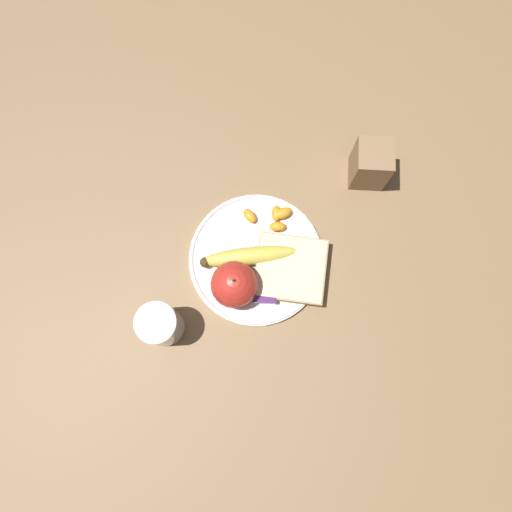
{
  "coord_description": "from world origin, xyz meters",
  "views": [
    {
      "loc": [
        0.01,
        -0.19,
        0.88
      ],
      "look_at": [
        0.0,
        0.0,
        0.03
      ],
      "focal_mm": 35.0,
      "sensor_mm": 36.0,
      "label": 1
    }
  ],
  "objects_px": {
    "plate": "(256,259)",
    "apple": "(234,285)",
    "juice_glass": "(161,325)",
    "jam_packet": "(265,294)",
    "banana": "(249,258)",
    "condiment_caddy": "(371,164)",
    "bread_slice": "(291,269)",
    "fork": "(261,247)"
  },
  "relations": [
    {
      "from": "bread_slice",
      "to": "condiment_caddy",
      "type": "relative_size",
      "value": 1.32
    },
    {
      "from": "plate",
      "to": "fork",
      "type": "height_order",
      "value": "fork"
    },
    {
      "from": "plate",
      "to": "apple",
      "type": "xyz_separation_m",
      "value": [
        -0.03,
        -0.06,
        0.04
      ]
    },
    {
      "from": "fork",
      "to": "bread_slice",
      "type": "bearing_deg",
      "value": -18.29
    },
    {
      "from": "juice_glass",
      "to": "jam_packet",
      "type": "relative_size",
      "value": 2.43
    },
    {
      "from": "banana",
      "to": "condiment_caddy",
      "type": "relative_size",
      "value": 1.76
    },
    {
      "from": "apple",
      "to": "condiment_caddy",
      "type": "xyz_separation_m",
      "value": [
        0.23,
        0.23,
        -0.0
      ]
    },
    {
      "from": "bread_slice",
      "to": "jam_packet",
      "type": "bearing_deg",
      "value": -132.19
    },
    {
      "from": "juice_glass",
      "to": "bread_slice",
      "type": "relative_size",
      "value": 0.75
    },
    {
      "from": "banana",
      "to": "juice_glass",
      "type": "bearing_deg",
      "value": -137.7
    },
    {
      "from": "plate",
      "to": "banana",
      "type": "xyz_separation_m",
      "value": [
        -0.01,
        -0.0,
        0.02
      ]
    },
    {
      "from": "condiment_caddy",
      "to": "bread_slice",
      "type": "bearing_deg",
      "value": -124.72
    },
    {
      "from": "juice_glass",
      "to": "jam_packet",
      "type": "height_order",
      "value": "juice_glass"
    },
    {
      "from": "apple",
      "to": "condiment_caddy",
      "type": "height_order",
      "value": "apple"
    },
    {
      "from": "fork",
      "to": "banana",
      "type": "bearing_deg",
      "value": -113.19
    },
    {
      "from": "banana",
      "to": "fork",
      "type": "height_order",
      "value": "banana"
    },
    {
      "from": "apple",
      "to": "condiment_caddy",
      "type": "relative_size",
      "value": 0.9
    },
    {
      "from": "juice_glass",
      "to": "condiment_caddy",
      "type": "distance_m",
      "value": 0.46
    },
    {
      "from": "juice_glass",
      "to": "apple",
      "type": "distance_m",
      "value": 0.14
    },
    {
      "from": "plate",
      "to": "condiment_caddy",
      "type": "distance_m",
      "value": 0.26
    },
    {
      "from": "plate",
      "to": "fork",
      "type": "relative_size",
      "value": 1.41
    },
    {
      "from": "banana",
      "to": "fork",
      "type": "distance_m",
      "value": 0.03
    },
    {
      "from": "jam_packet",
      "to": "condiment_caddy",
      "type": "distance_m",
      "value": 0.3
    },
    {
      "from": "apple",
      "to": "bread_slice",
      "type": "bearing_deg",
      "value": 21.67
    },
    {
      "from": "juice_glass",
      "to": "banana",
      "type": "bearing_deg",
      "value": 42.3
    },
    {
      "from": "jam_packet",
      "to": "fork",
      "type": "bearing_deg",
      "value": 96.98
    },
    {
      "from": "bread_slice",
      "to": "fork",
      "type": "height_order",
      "value": "bread_slice"
    },
    {
      "from": "plate",
      "to": "banana",
      "type": "bearing_deg",
      "value": -167.76
    },
    {
      "from": "juice_glass",
      "to": "apple",
      "type": "xyz_separation_m",
      "value": [
        0.12,
        0.07,
        0.01
      ]
    },
    {
      "from": "bread_slice",
      "to": "banana",
      "type": "bearing_deg",
      "value": 168.61
    },
    {
      "from": "plate",
      "to": "jam_packet",
      "type": "bearing_deg",
      "value": -73.89
    },
    {
      "from": "juice_glass",
      "to": "condiment_caddy",
      "type": "bearing_deg",
      "value": 41.26
    },
    {
      "from": "apple",
      "to": "condiment_caddy",
      "type": "bearing_deg",
      "value": 45.18
    },
    {
      "from": "plate",
      "to": "jam_packet",
      "type": "height_order",
      "value": "jam_packet"
    },
    {
      "from": "jam_packet",
      "to": "banana",
      "type": "bearing_deg",
      "value": 116.56
    },
    {
      "from": "apple",
      "to": "juice_glass",
      "type": "bearing_deg",
      "value": -147.92
    },
    {
      "from": "plate",
      "to": "bread_slice",
      "type": "bearing_deg",
      "value": -15.93
    },
    {
      "from": "plate",
      "to": "apple",
      "type": "relative_size",
      "value": 2.69
    },
    {
      "from": "juice_glass",
      "to": "condiment_caddy",
      "type": "xyz_separation_m",
      "value": [
        0.35,
        0.3,
        0.0
      ]
    },
    {
      "from": "plate",
      "to": "juice_glass",
      "type": "distance_m",
      "value": 0.2
    },
    {
      "from": "plate",
      "to": "jam_packet",
      "type": "distance_m",
      "value": 0.07
    },
    {
      "from": "bread_slice",
      "to": "condiment_caddy",
      "type": "xyz_separation_m",
      "value": [
        0.13,
        0.19,
        0.03
      ]
    }
  ]
}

